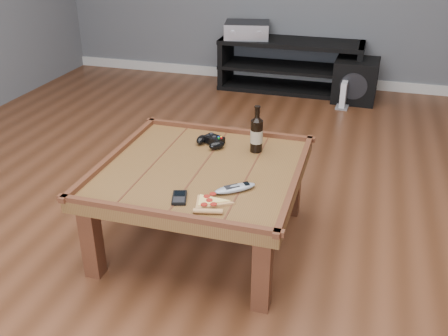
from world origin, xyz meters
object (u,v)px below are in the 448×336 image
(beer_bottle, at_px, (257,133))
(smartphone, at_px, (179,198))
(remote_control, at_px, (235,188))
(media_console, at_px, (290,66))
(game_console, at_px, (344,95))
(coffee_table, at_px, (202,178))
(subwoofer, at_px, (355,80))
(av_receiver, at_px, (247,30))
(game_controller, at_px, (211,141))
(pizza_slice, at_px, (209,203))

(beer_bottle, relative_size, smartphone, 1.98)
(beer_bottle, distance_m, remote_control, 0.46)
(media_console, distance_m, game_console, 0.69)
(coffee_table, bearing_deg, media_console, 90.00)
(coffee_table, height_order, subwoofer, coffee_table)
(smartphone, bearing_deg, subwoofer, 60.76)
(smartphone, bearing_deg, av_receiver, 81.61)
(beer_bottle, bearing_deg, media_console, 95.14)
(media_console, bearing_deg, av_receiver, -179.30)
(beer_bottle, height_order, av_receiver, beer_bottle)
(game_controller, distance_m, av_receiver, 2.51)
(game_controller, xyz_separation_m, subwoofer, (0.69, 2.33, -0.28))
(game_console, bearing_deg, coffee_table, -100.42)
(game_controller, xyz_separation_m, game_console, (0.60, 2.10, -0.36))
(subwoofer, height_order, game_console, subwoofer)
(pizza_slice, xyz_separation_m, game_console, (0.42, 2.71, -0.35))
(media_console, distance_m, subwoofer, 0.67)
(coffee_table, bearing_deg, pizza_slice, -65.81)
(game_controller, xyz_separation_m, av_receiver, (-0.41, 2.47, 0.10))
(coffee_table, height_order, game_console, coffee_table)
(beer_bottle, bearing_deg, game_console, 80.72)
(av_receiver, bearing_deg, game_console, -30.82)
(coffee_table, relative_size, game_console, 4.16)
(pizza_slice, height_order, remote_control, remote_control)
(coffee_table, xyz_separation_m, pizza_slice, (0.15, -0.34, 0.07))
(media_console, xyz_separation_m, pizza_slice, (0.15, -3.09, 0.21))
(pizza_slice, relative_size, smartphone, 1.95)
(media_console, height_order, game_console, media_console)
(beer_bottle, distance_m, subwoofer, 2.40)
(remote_control, relative_size, game_console, 0.80)
(media_console, height_order, pizza_slice, media_console)
(av_receiver, height_order, game_console, av_receiver)
(remote_control, distance_m, av_receiver, 3.01)
(coffee_table, bearing_deg, av_receiver, 99.29)
(subwoofer, bearing_deg, remote_control, -96.35)
(game_controller, distance_m, pizza_slice, 0.64)
(beer_bottle, height_order, subwoofer, beer_bottle)
(smartphone, bearing_deg, game_controller, 77.14)
(smartphone, relative_size, av_receiver, 0.27)
(pizza_slice, relative_size, subwoofer, 0.62)
(beer_bottle, xyz_separation_m, game_console, (0.34, 2.11, -0.44))
(game_controller, relative_size, pizza_slice, 0.72)
(media_console, xyz_separation_m, remote_control, (0.23, -2.94, 0.22))
(pizza_slice, relative_size, remote_control, 1.28)
(remote_control, bearing_deg, av_receiver, 154.09)
(pizza_slice, bearing_deg, av_receiver, 87.40)
(coffee_table, xyz_separation_m, remote_control, (0.23, -0.19, 0.07))
(smartphone, bearing_deg, remote_control, 16.03)
(pizza_slice, bearing_deg, game_console, 67.66)
(coffee_table, xyz_separation_m, game_console, (0.57, 2.38, -0.28))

